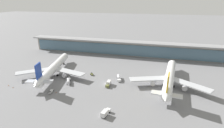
{
  "coord_description": "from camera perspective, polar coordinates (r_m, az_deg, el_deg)",
  "views": [
    {
      "loc": [
        32.83,
        -110.1,
        56.49
      ],
      "look_at": [
        0.0,
        17.43,
        8.38
      ],
      "focal_mm": 29.08,
      "sensor_mm": 36.0,
      "label": 1
    }
  ],
  "objects": [
    {
      "name": "ground_plane",
      "position": [
        128.02,
        -1.96,
        -6.13
      ],
      "size": [
        1200.0,
        1200.0,
        0.0
      ],
      "primitive_type": "plane",
      "color": "slate"
    },
    {
      "name": "airliner_left_stand",
      "position": [
        146.12,
        -17.94,
        -1.28
      ],
      "size": [
        51.61,
        68.02,
        18.23
      ],
      "color": "white",
      "rests_on": "ground"
    },
    {
      "name": "airliner_centre_stand",
      "position": [
        128.54,
        17.62,
        -4.19
      ],
      "size": [
        52.41,
        68.5,
        18.23
      ],
      "color": "white",
      "rests_on": "ground"
    },
    {
      "name": "service_truck_near_nose_white",
      "position": [
        95.34,
        -2.13,
        -15.03
      ],
      "size": [
        3.75,
        7.62,
        3.1
      ],
      "color": "silver",
      "rests_on": "ground"
    },
    {
      "name": "service_truck_under_wing_olive",
      "position": [
        124.36,
        -1.09,
        -6.08
      ],
      "size": [
        2.42,
        7.31,
        3.1
      ],
      "color": "olive",
      "rests_on": "ground"
    },
    {
      "name": "service_truck_mid_apron_white",
      "position": [
        122.16,
        -18.68,
        -8.21
      ],
      "size": [
        2.99,
        6.93,
        2.7
      ],
      "color": "silver",
      "rests_on": "ground"
    },
    {
      "name": "service_truck_by_tail_white",
      "position": [
        131.62,
        -13.51,
        -5.13
      ],
      "size": [
        5.84,
        8.7,
        2.95
      ],
      "color": "silver",
      "rests_on": "ground"
    },
    {
      "name": "service_truck_on_taxiway_white",
      "position": [
        132.9,
        2.17,
        -4.29
      ],
      "size": [
        4.66,
        8.88,
        2.95
      ],
      "color": "silver",
      "rests_on": "ground"
    },
    {
      "name": "service_truck_at_far_stand_olive",
      "position": [
        141.73,
        -6.37,
        -3.17
      ],
      "size": [
        3.19,
        3.26,
        2.05
      ],
      "color": "olive",
      "rests_on": "ground"
    },
    {
      "name": "terminal_building",
      "position": [
        189.82,
        4.01,
        5.18
      ],
      "size": [
        205.62,
        12.8,
        15.2
      ],
      "color": "#9E998E",
      "rests_on": "ground"
    },
    {
      "name": "safety_cone_alpha",
      "position": [
        138.76,
        -28.66,
        -6.46
      ],
      "size": [
        0.62,
        0.62,
        0.7
      ],
      "color": "orange",
      "rests_on": "ground"
    },
    {
      "name": "safety_cone_bravo",
      "position": [
        143.14,
        -29.76,
        -5.87
      ],
      "size": [
        0.62,
        0.62,
        0.7
      ],
      "color": "orange",
      "rests_on": "ground"
    },
    {
      "name": "safety_cone_charlie",
      "position": [
        121.48,
        -17.19,
        -8.46
      ],
      "size": [
        0.62,
        0.62,
        0.7
      ],
      "color": "orange",
      "rests_on": "ground"
    }
  ]
}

